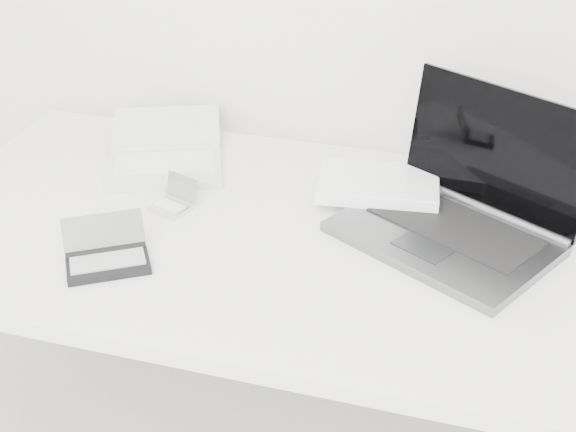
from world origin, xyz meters
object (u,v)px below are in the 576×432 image
(laptop_large, at_px, (439,205))
(palmtop_charcoal, at_px, (107,257))
(netbook_open_white, at_px, (165,156))
(desk, at_px, (308,254))

(laptop_large, bearing_deg, palmtop_charcoal, -122.57)
(laptop_large, relative_size, palmtop_charcoal, 2.87)
(netbook_open_white, bearing_deg, desk, -48.80)
(desk, relative_size, netbook_open_white, 4.05)
(desk, bearing_deg, palmtop_charcoal, -148.37)
(laptop_large, height_order, netbook_open_white, laptop_large)
(desk, relative_size, laptop_large, 2.94)
(netbook_open_white, distance_m, palmtop_charcoal, 0.41)
(laptop_large, height_order, palmtop_charcoal, laptop_large)
(desk, distance_m, laptop_large, 0.28)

